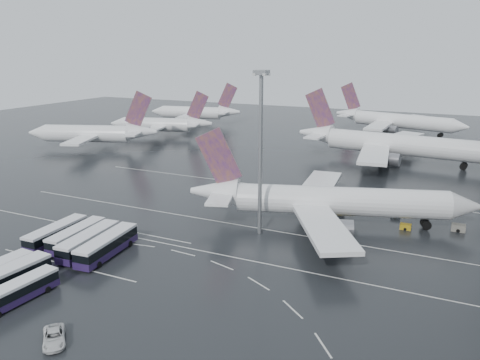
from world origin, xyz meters
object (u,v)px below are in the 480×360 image
at_px(bus_row_near_b, 77,235).
at_px(van_curve_a, 54,337).
at_px(gse_cart_belly_b, 396,214).
at_px(gse_cart_belly_e, 348,204).
at_px(bus_row_far_b, 5,279).
at_px(jet_remote_far, 197,113).
at_px(bus_row_near_a, 56,233).
at_px(airliner_main, 326,201).
at_px(airliner_gate_c, 395,121).
at_px(gse_cart_belly_a, 406,227).
at_px(airliner_gate_b, 390,144).
at_px(jet_remote_mid, 163,125).
at_px(gse_cart_belly_d, 458,228).
at_px(floodlight_mast, 261,134).
at_px(gse_cart_belly_c, 342,225).
at_px(bus_row_far_c, 17,292).
at_px(bus_row_near_d, 107,245).
at_px(bus_row_near_c, 89,241).
at_px(jet_remote_west, 95,134).

distance_m(bus_row_near_b, van_curve_a, 29.98).
distance_m(gse_cart_belly_b, gse_cart_belly_e, 10.48).
bearing_deg(bus_row_far_b, jet_remote_far, 25.24).
bearing_deg(bus_row_near_a, airliner_main, -56.57).
relative_size(airliner_main, van_curve_a, 10.27).
relative_size(airliner_gate_c, gse_cart_belly_a, 27.03).
height_order(airliner_gate_b, jet_remote_mid, airliner_gate_b).
distance_m(bus_row_far_b, gse_cart_belly_d, 79.11).
bearing_deg(floodlight_mast, gse_cart_belly_a, 28.78).
distance_m(gse_cart_belly_a, gse_cart_belly_c, 12.18).
bearing_deg(bus_row_far_c, bus_row_near_d, 1.37).
height_order(bus_row_near_d, gse_cart_belly_e, bus_row_near_d).
relative_size(airliner_gate_b, airliner_gate_c, 1.13).
distance_m(bus_row_far_c, gse_cart_belly_a, 68.31).
bearing_deg(gse_cart_belly_e, bus_row_far_b, -122.01).
bearing_deg(bus_row_far_c, jet_remote_mid, 29.73).
height_order(bus_row_near_b, bus_row_near_d, bus_row_near_d).
relative_size(jet_remote_mid, gse_cart_belly_d, 16.57).
bearing_deg(bus_row_far_c, jet_remote_far, 26.05).
relative_size(gse_cart_belly_d, gse_cart_belly_e, 1.07).
relative_size(jet_remote_far, gse_cart_belly_d, 17.48).
distance_m(jet_remote_far, gse_cart_belly_b, 139.83).
bearing_deg(bus_row_near_b, jet_remote_mid, 22.53).
distance_m(bus_row_near_b, gse_cart_belly_a, 61.59).
height_order(bus_row_far_c, van_curve_a, bus_row_far_c).
bearing_deg(gse_cart_belly_e, bus_row_near_d, -126.39).
relative_size(bus_row_near_c, bus_row_far_c, 1.14).
height_order(jet_remote_far, floodlight_mast, floodlight_mast).
bearing_deg(airliner_gate_c, jet_remote_mid, -135.13).
height_order(bus_row_near_c, van_curve_a, bus_row_near_c).
bearing_deg(airliner_gate_b, bus_row_near_c, -106.54).
xyz_separation_m(jet_remote_west, bus_row_near_b, (55.61, -67.46, -3.50)).
bearing_deg(jet_remote_west, floodlight_mast, 129.74).
height_order(airliner_main, airliner_gate_c, airliner_gate_c).
xyz_separation_m(bus_row_near_c, bus_row_near_d, (3.96, -0.05, 0.03)).
distance_m(bus_row_near_c, gse_cart_belly_c, 47.29).
height_order(jet_remote_mid, bus_row_near_c, jet_remote_mid).
height_order(bus_row_near_c, gse_cart_belly_a, bus_row_near_c).
bearing_deg(bus_row_near_d, gse_cart_belly_a, -57.74).
relative_size(airliner_gate_c, bus_row_near_a, 4.20).
bearing_deg(jet_remote_mid, floodlight_mast, 117.79).
height_order(floodlight_mast, gse_cart_belly_b, floodlight_mast).
bearing_deg(bus_row_near_c, gse_cart_belly_a, -59.63).
relative_size(bus_row_far_b, van_curve_a, 2.61).
distance_m(airliner_main, gse_cart_belly_e, 13.40).
relative_size(jet_remote_far, bus_row_far_c, 3.62).
height_order(jet_remote_west, bus_row_near_a, jet_remote_west).
relative_size(bus_row_near_d, bus_row_far_b, 1.01).
bearing_deg(bus_row_near_b, gse_cart_belly_a, -61.66).
distance_m(bus_row_far_b, gse_cart_belly_e, 68.81).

